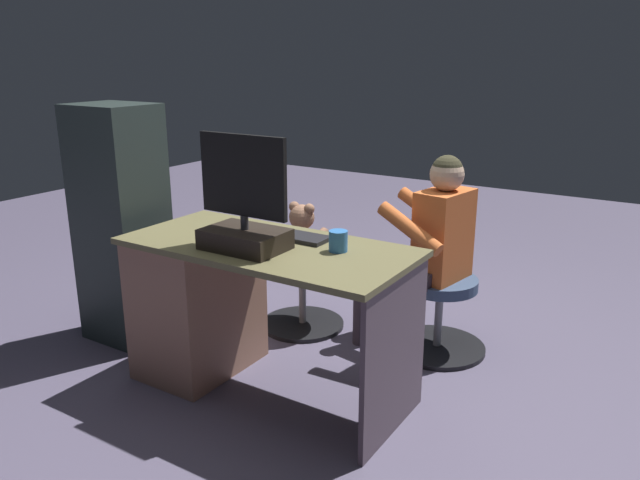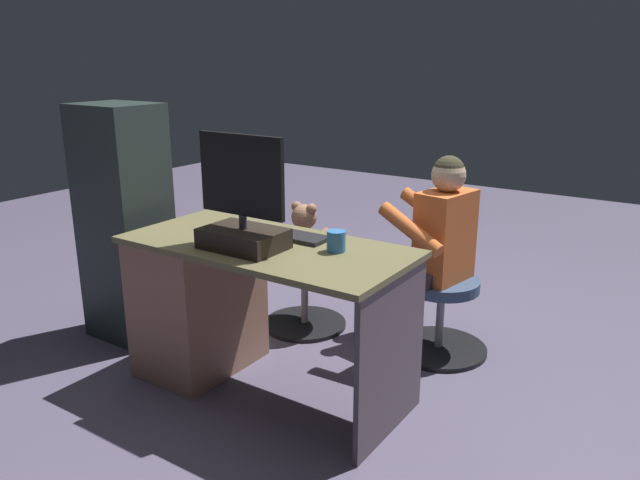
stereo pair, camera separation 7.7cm
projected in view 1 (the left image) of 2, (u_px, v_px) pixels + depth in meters
The scene contains 12 objects.
ground_plane at pixel (309, 361), 3.36m from camera, with size 10.00×10.00×0.00m, color #564F67.
desk at pixel (213, 299), 3.15m from camera, with size 1.37×0.65×0.76m.
monitor at pixel (244, 217), 2.75m from camera, with size 0.45×0.25×0.51m.
keyboard at pixel (288, 235), 2.97m from camera, with size 0.42×0.14×0.02m, color black.
computer_mouse at pixel (238, 224), 3.13m from camera, with size 0.06×0.10×0.04m, color #282230.
cup at pixel (338, 241), 2.74m from camera, with size 0.08×0.08×0.09m, color #3372BF.
tv_remote at pixel (228, 236), 2.96m from camera, with size 0.04×0.15×0.02m, color black.
office_chair_teddy at pixel (302, 288), 3.73m from camera, with size 0.50×0.50×0.43m.
teddy_bear at pixel (303, 234), 3.64m from camera, with size 0.25×0.25×0.35m.
visitor_chair at pixel (439, 311), 3.44m from camera, with size 0.54×0.54×0.43m.
person at pixel (425, 240), 3.36m from camera, with size 0.60×0.53×1.10m.
equipment_rack at pixel (122, 225), 3.49m from camera, with size 0.44×0.36×1.34m, color #27322F.
Camera 1 is at (-1.67, 2.53, 1.60)m, focal length 34.89 mm.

